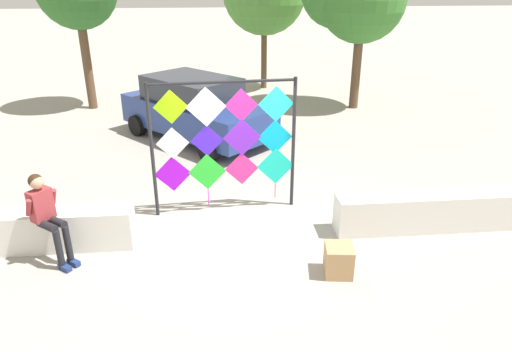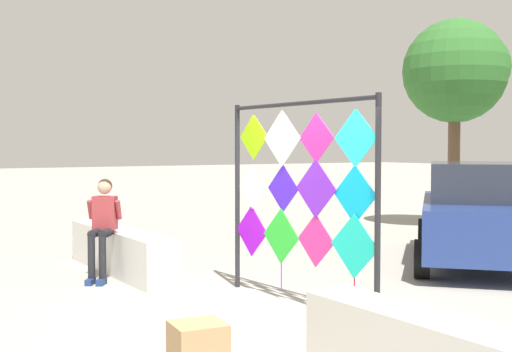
% 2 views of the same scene
% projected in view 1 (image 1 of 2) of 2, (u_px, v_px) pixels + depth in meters
% --- Properties ---
extents(ground, '(120.00, 120.00, 0.00)m').
position_uv_depth(ground, '(237.00, 231.00, 8.70)').
color(ground, '#9E998E').
extents(plaza_ledge_left, '(3.37, 0.52, 0.71)m').
position_uv_depth(plaza_ledge_left, '(34.00, 230.00, 8.02)').
color(plaza_ledge_left, silver).
rests_on(plaza_ledge_left, ground).
extents(plaza_ledge_right, '(3.37, 0.52, 0.71)m').
position_uv_depth(plaza_ledge_right, '(425.00, 212.00, 8.64)').
color(plaza_ledge_right, silver).
rests_on(plaza_ledge_right, ground).
extents(kite_display_rack, '(2.80, 0.26, 2.67)m').
position_uv_depth(kite_display_rack, '(225.00, 137.00, 8.86)').
color(kite_display_rack, '#232328').
rests_on(kite_display_rack, ground).
extents(seated_vendor, '(0.75, 0.71, 1.56)m').
position_uv_depth(seated_vendor, '(47.00, 213.00, 7.42)').
color(seated_vendor, black).
rests_on(seated_vendor, ground).
extents(parked_car, '(4.53, 4.73, 1.78)m').
position_uv_depth(parked_car, '(195.00, 108.00, 13.18)').
color(parked_car, navy).
rests_on(parked_car, ground).
extents(cardboard_box_large, '(0.49, 0.51, 0.50)m').
position_uv_depth(cardboard_box_large, '(339.00, 260.00, 7.38)').
color(cardboard_box_large, tan).
rests_on(cardboard_box_large, ground).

